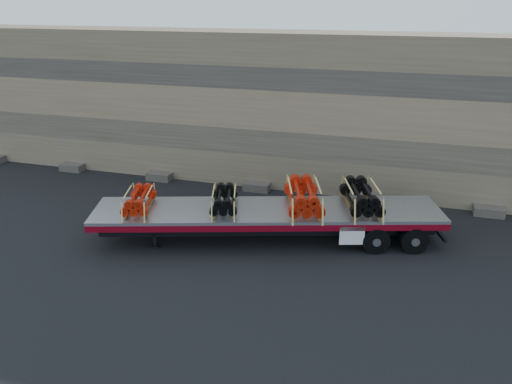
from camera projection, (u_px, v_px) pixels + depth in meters
The scene contains 7 objects.
ground at pixel (299, 243), 18.32m from camera, with size 120.00×120.00×0.00m, color black.
rock_wall at pixel (331, 112), 22.84m from camera, with size 44.00×3.00×7.00m, color #7A6B54.
trailer at pixel (267, 224), 18.32m from camera, with size 12.55×2.41×1.25m, color #B3B6BB, non-canonical shape.
bundle_front at pixel (139, 201), 17.91m from camera, with size 0.94×1.87×0.66m, color #BA1D09, non-canonical shape.
bundle_midfront at pixel (224, 200), 17.95m from camera, with size 0.94×1.88×0.67m, color black, non-canonical shape.
bundle_midrear at pixel (304, 197), 17.95m from camera, with size 1.24×2.47×0.88m, color #BA1D09, non-canonical shape.
bundle_rear at pixel (361, 197), 17.98m from camera, with size 1.18×2.36×0.84m, color black, non-canonical shape.
Camera 1 is at (3.18, -16.15, 8.40)m, focal length 35.00 mm.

